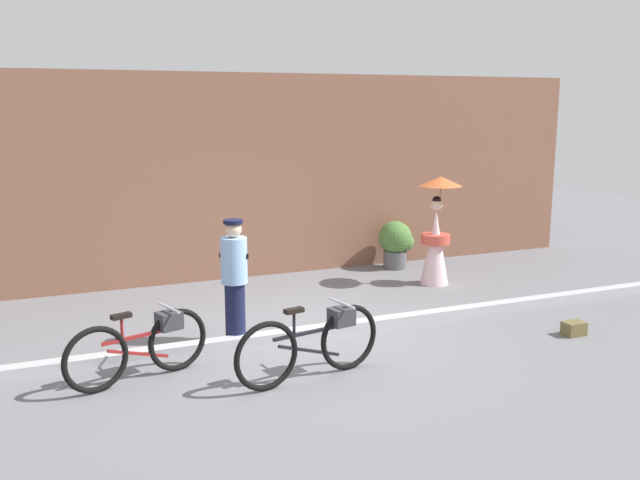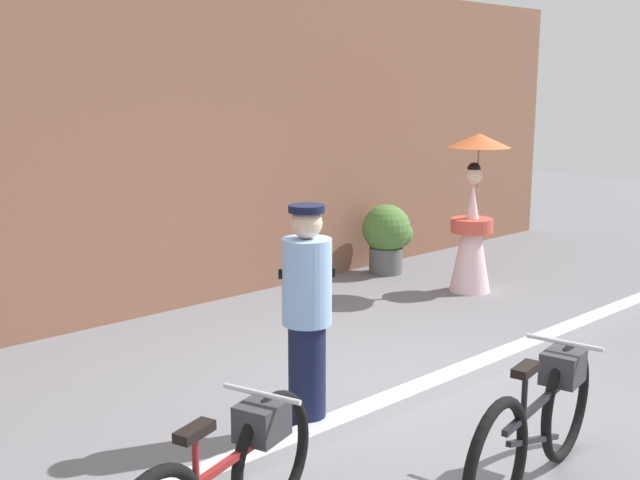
# 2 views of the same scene
# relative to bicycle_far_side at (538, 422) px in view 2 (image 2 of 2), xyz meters

# --- Properties ---
(ground_plane) EXTENTS (30.00, 30.00, 0.00)m
(ground_plane) POSITION_rel_bicycle_far_side_xyz_m (0.42, 1.35, -0.43)
(ground_plane) COLOR slate
(building_wall) EXTENTS (14.00, 0.40, 3.56)m
(building_wall) POSITION_rel_bicycle_far_side_xyz_m (0.42, 4.94, 1.35)
(building_wall) COLOR brown
(building_wall) RESTS_ON ground_plane
(sidewalk_curb) EXTENTS (14.00, 0.20, 0.12)m
(sidewalk_curb) POSITION_rel_bicycle_far_side_xyz_m (0.42, 1.35, -0.37)
(sidewalk_curb) COLOR #B2B2B7
(sidewalk_curb) RESTS_ON ground_plane
(bicycle_far_side) EXTENTS (1.84, 0.53, 0.86)m
(bicycle_far_side) POSITION_rel_bicycle_far_side_xyz_m (0.00, 0.00, 0.00)
(bicycle_far_side) COLOR black
(bicycle_far_side) RESTS_ON ground_plane
(person_officer) EXTENTS (0.34, 0.34, 1.60)m
(person_officer) POSITION_rel_bicycle_far_side_xyz_m (-0.47, 1.52, 0.42)
(person_officer) COLOR #141938
(person_officer) RESTS_ON ground_plane
(person_with_parasol) EXTENTS (0.72, 0.72, 1.85)m
(person_with_parasol) POSITION_rel_bicycle_far_side_xyz_m (3.49, 3.05, 0.46)
(person_with_parasol) COLOR silver
(person_with_parasol) RESTS_ON ground_plane
(potted_plant_by_door) EXTENTS (0.64, 0.62, 0.89)m
(potted_plant_by_door) POSITION_rel_bicycle_far_side_xyz_m (3.43, 4.31, 0.07)
(potted_plant_by_door) COLOR #59595B
(potted_plant_by_door) RESTS_ON ground_plane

